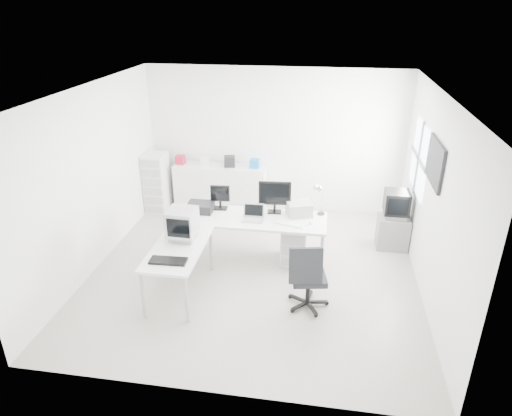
% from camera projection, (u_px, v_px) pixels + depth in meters
% --- Properties ---
extents(floor, '(5.00, 5.00, 0.01)m').
position_uv_depth(floor, '(254.00, 271.00, 7.22)').
color(floor, silver).
rests_on(floor, ground).
extents(ceiling, '(5.00, 5.00, 0.01)m').
position_uv_depth(ceiling, '(254.00, 91.00, 6.05)').
color(ceiling, white).
rests_on(ceiling, back_wall).
extents(back_wall, '(5.00, 0.02, 2.80)m').
position_uv_depth(back_wall, '(275.00, 141.00, 8.87)').
color(back_wall, white).
rests_on(back_wall, floor).
extents(left_wall, '(0.02, 5.00, 2.80)m').
position_uv_depth(left_wall, '(93.00, 179.00, 6.99)').
color(left_wall, white).
rests_on(left_wall, floor).
extents(right_wall, '(0.02, 5.00, 2.80)m').
position_uv_depth(right_wall, '(433.00, 200.00, 6.27)').
color(right_wall, white).
rests_on(right_wall, floor).
extents(window, '(0.02, 1.20, 1.10)m').
position_uv_depth(window, '(419.00, 158.00, 7.27)').
color(window, white).
rests_on(window, right_wall).
extents(wall_picture, '(0.04, 0.90, 0.60)m').
position_uv_depth(wall_picture, '(435.00, 163.00, 6.16)').
color(wall_picture, black).
rests_on(wall_picture, right_wall).
extents(main_desk, '(2.40, 0.80, 0.75)m').
position_uv_depth(main_desk, '(251.00, 238.00, 7.41)').
color(main_desk, white).
rests_on(main_desk, floor).
extents(side_desk, '(0.70, 1.40, 0.75)m').
position_uv_depth(side_desk, '(180.00, 270.00, 6.54)').
color(side_desk, white).
rests_on(side_desk, floor).
extents(drawer_pedestal, '(0.40, 0.50, 0.60)m').
position_uv_depth(drawer_pedestal, '(294.00, 244.00, 7.38)').
color(drawer_pedestal, white).
rests_on(drawer_pedestal, floor).
extents(inkjet_printer, '(0.41, 0.32, 0.15)m').
position_uv_depth(inkjet_printer, '(200.00, 207.00, 7.43)').
color(inkjet_printer, black).
rests_on(inkjet_printer, main_desk).
extents(lcd_monitor_small, '(0.33, 0.20, 0.40)m').
position_uv_depth(lcd_monitor_small, '(220.00, 198.00, 7.47)').
color(lcd_monitor_small, black).
rests_on(lcd_monitor_small, main_desk).
extents(lcd_monitor_large, '(0.53, 0.25, 0.54)m').
position_uv_depth(lcd_monitor_large, '(275.00, 197.00, 7.31)').
color(lcd_monitor_large, black).
rests_on(lcd_monitor_large, main_desk).
extents(laptop, '(0.35, 0.36, 0.23)m').
position_uv_depth(laptop, '(253.00, 214.00, 7.10)').
color(laptop, '#B7B7BA').
rests_on(laptop, main_desk).
extents(white_keyboard, '(0.47, 0.26, 0.02)m').
position_uv_depth(white_keyboard, '(291.00, 224.00, 7.02)').
color(white_keyboard, white).
rests_on(white_keyboard, main_desk).
extents(white_mouse, '(0.06, 0.06, 0.06)m').
position_uv_depth(white_mouse, '(310.00, 223.00, 7.01)').
color(white_mouse, white).
rests_on(white_mouse, main_desk).
extents(laser_printer, '(0.46, 0.43, 0.22)m').
position_uv_depth(laser_printer, '(299.00, 209.00, 7.29)').
color(laser_printer, '#9E9E9E').
rests_on(laser_printer, main_desk).
extents(desk_lamp, '(0.17, 0.17, 0.48)m').
position_uv_depth(desk_lamp, '(322.00, 200.00, 7.26)').
color(desk_lamp, silver).
rests_on(desk_lamp, main_desk).
extents(crt_monitor, '(0.39, 0.39, 0.43)m').
position_uv_depth(crt_monitor, '(182.00, 225.00, 6.52)').
color(crt_monitor, '#B7B7BA').
rests_on(crt_monitor, side_desk).
extents(black_keyboard, '(0.50, 0.22, 0.03)m').
position_uv_depth(black_keyboard, '(168.00, 261.00, 6.02)').
color(black_keyboard, black).
rests_on(black_keyboard, side_desk).
extents(office_chair, '(0.69, 0.69, 1.03)m').
position_uv_depth(office_chair, '(309.00, 274.00, 6.19)').
color(office_chair, '#282A2D').
rests_on(office_chair, floor).
extents(tv_cabinet, '(0.52, 0.43, 0.57)m').
position_uv_depth(tv_cabinet, '(393.00, 232.00, 7.80)').
color(tv_cabinet, slate).
rests_on(tv_cabinet, floor).
extents(crt_tv, '(0.50, 0.48, 0.45)m').
position_uv_depth(crt_tv, '(396.00, 205.00, 7.59)').
color(crt_tv, black).
rests_on(crt_tv, tv_cabinet).
extents(sideboard, '(1.83, 0.46, 0.92)m').
position_uv_depth(sideboard, '(221.00, 187.00, 9.18)').
color(sideboard, white).
rests_on(sideboard, floor).
extents(clutter_box_a, '(0.18, 0.16, 0.17)m').
position_uv_depth(clutter_box_a, '(180.00, 160.00, 9.07)').
color(clutter_box_a, '#B31934').
rests_on(clutter_box_a, sideboard).
extents(clutter_box_b, '(0.16, 0.14, 0.16)m').
position_uv_depth(clutter_box_b, '(205.00, 161.00, 9.00)').
color(clutter_box_b, white).
rests_on(clutter_box_b, sideboard).
extents(clutter_box_c, '(0.24, 0.23, 0.21)m').
position_uv_depth(clutter_box_c, '(230.00, 161.00, 8.92)').
color(clutter_box_c, black).
rests_on(clutter_box_c, sideboard).
extents(clutter_box_d, '(0.19, 0.17, 0.18)m').
position_uv_depth(clutter_box_d, '(255.00, 163.00, 8.86)').
color(clutter_box_d, blue).
rests_on(clutter_box_d, sideboard).
extents(clutter_bottle, '(0.07, 0.07, 0.22)m').
position_uv_depth(clutter_bottle, '(167.00, 157.00, 9.14)').
color(clutter_bottle, white).
rests_on(clutter_bottle, sideboard).
extents(filing_cabinet, '(0.41, 0.49, 1.18)m').
position_uv_depth(filing_cabinet, '(157.00, 183.00, 9.05)').
color(filing_cabinet, white).
rests_on(filing_cabinet, floor).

